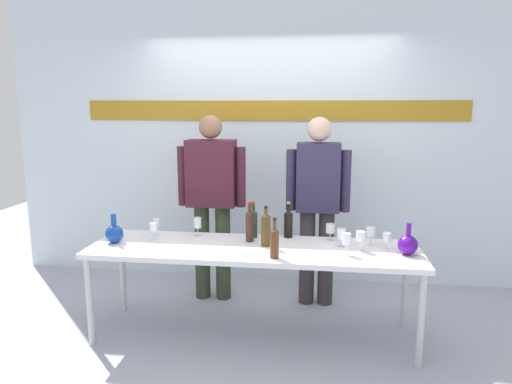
{
  "coord_description": "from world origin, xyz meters",
  "views": [
    {
      "loc": [
        0.48,
        -3.48,
        1.83
      ],
      "look_at": [
        0.0,
        0.15,
        1.14
      ],
      "focal_mm": 33.05,
      "sensor_mm": 36.0,
      "label": 1
    }
  ],
  "objects": [
    {
      "name": "wine_glass_right_5",
      "position": [
        0.9,
        0.17,
        0.84
      ],
      "size": [
        0.07,
        0.07,
        0.14
      ],
      "color": "white",
      "rests_on": "display_table"
    },
    {
      "name": "wine_glass_left_0",
      "position": [
        -0.51,
        0.24,
        0.85
      ],
      "size": [
        0.06,
        0.06,
        0.16
      ],
      "color": "white",
      "rests_on": "display_table"
    },
    {
      "name": "wine_bottle_0",
      "position": [
        -0.04,
        0.28,
        0.86
      ],
      "size": [
        0.07,
        0.07,
        0.3
      ],
      "color": "#1B381D",
      "rests_on": "display_table"
    },
    {
      "name": "wine_bottle_2",
      "position": [
        0.19,
        -0.24,
        0.86
      ],
      "size": [
        0.07,
        0.07,
        0.3
      ],
      "color": "#55331B",
      "rests_on": "display_table"
    },
    {
      "name": "wine_glass_left_1",
      "position": [
        -0.86,
        0.21,
        0.84
      ],
      "size": [
        0.06,
        0.06,
        0.14
      ],
      "color": "white",
      "rests_on": "display_table"
    },
    {
      "name": "wine_glass_left_2",
      "position": [
        -0.83,
        0.08,
        0.84
      ],
      "size": [
        0.06,
        0.06,
        0.15
      ],
      "color": "white",
      "rests_on": "display_table"
    },
    {
      "name": "wine_glass_right_1",
      "position": [
        0.7,
        -0.1,
        0.85
      ],
      "size": [
        0.06,
        0.06,
        0.16
      ],
      "color": "white",
      "rests_on": "display_table"
    },
    {
      "name": "presenter_right",
      "position": [
        0.49,
        0.7,
        0.98
      ],
      "size": [
        0.57,
        0.22,
        1.72
      ],
      "color": "#332C30",
      "rests_on": "ground"
    },
    {
      "name": "ground_plane",
      "position": [
        0.0,
        0.0,
        0.0
      ],
      "size": [
        10.0,
        10.0,
        0.0
      ],
      "primitive_type": "plane",
      "color": "#A3A4B2"
    },
    {
      "name": "wine_bottle_4",
      "position": [
        0.25,
        0.31,
        0.86
      ],
      "size": [
        0.07,
        0.07,
        0.3
      ],
      "color": "black",
      "rests_on": "display_table"
    },
    {
      "name": "display_table",
      "position": [
        0.0,
        0.0,
        0.69
      ],
      "size": [
        2.56,
        0.72,
        0.74
      ],
      "color": "white",
      "rests_on": "ground"
    },
    {
      "name": "wine_glass_right_4",
      "position": [
        0.67,
        0.1,
        0.84
      ],
      "size": [
        0.07,
        0.07,
        0.15
      ],
      "color": "white",
      "rests_on": "display_table"
    },
    {
      "name": "presenter_left",
      "position": [
        -0.49,
        0.7,
        1.0
      ],
      "size": [
        0.64,
        0.22,
        1.73
      ],
      "color": "#303B25",
      "rests_on": "ground"
    },
    {
      "name": "wine_glass_right_2",
      "position": [
        1.02,
        0.08,
        0.83
      ],
      "size": [
        0.06,
        0.06,
        0.13
      ],
      "color": "white",
      "rests_on": "display_table"
    },
    {
      "name": "decanter_blue_right",
      "position": [
        1.15,
        -0.03,
        0.82
      ],
      "size": [
        0.15,
        0.15,
        0.24
      ],
      "color": "#510F93",
      "rests_on": "display_table"
    },
    {
      "name": "decanter_blue_left",
      "position": [
        -1.12,
        -0.03,
        0.82
      ],
      "size": [
        0.14,
        0.14,
        0.24
      ],
      "color": "#163C96",
      "rests_on": "display_table"
    },
    {
      "name": "wine_bottle_3",
      "position": [
        0.09,
        0.04,
        0.88
      ],
      "size": [
        0.07,
        0.07,
        0.32
      ],
      "color": "#4C3515",
      "rests_on": "display_table"
    },
    {
      "name": "wine_bottle_1",
      "position": [
        -0.05,
        0.15,
        0.88
      ],
      "size": [
        0.06,
        0.06,
        0.33
      ],
      "color": "#43241D",
      "rests_on": "display_table"
    },
    {
      "name": "wine_glass_right_0",
      "position": [
        0.81,
        0.01,
        0.85
      ],
      "size": [
        0.07,
        0.07,
        0.15
      ],
      "color": "white",
      "rests_on": "display_table"
    },
    {
      "name": "wine_glass_right_3",
      "position": [
        0.59,
        0.26,
        0.83
      ],
      "size": [
        0.07,
        0.07,
        0.14
      ],
      "color": "white",
      "rests_on": "display_table"
    },
    {
      "name": "back_wall",
      "position": [
        0.0,
        1.36,
        1.5
      ],
      "size": [
        5.5,
        0.11,
        3.0
      ],
      "color": "silver",
      "rests_on": "ground"
    }
  ]
}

